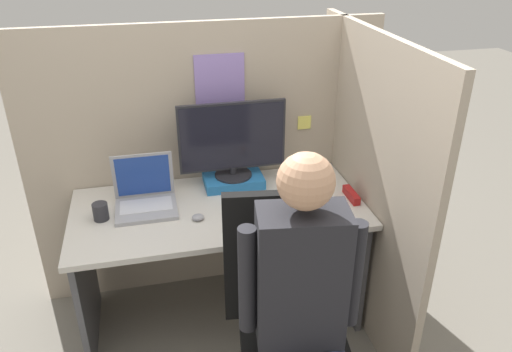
% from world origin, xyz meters
% --- Properties ---
extents(cubicle_panel_back, '(2.01, 0.05, 1.61)m').
position_xyz_m(cubicle_panel_back, '(0.00, 0.74, 0.81)').
color(cubicle_panel_back, tan).
rests_on(cubicle_panel_back, ground).
extents(cubicle_panel_right, '(0.04, 1.36, 1.61)m').
position_xyz_m(cubicle_panel_right, '(0.78, 0.29, 0.80)').
color(cubicle_panel_right, tan).
rests_on(cubicle_panel_right, ground).
extents(desk, '(1.51, 0.72, 0.74)m').
position_xyz_m(desk, '(0.00, 0.36, 0.56)').
color(desk, beige).
rests_on(desk, ground).
extents(paper_box, '(0.33, 0.22, 0.05)m').
position_xyz_m(paper_box, '(0.12, 0.58, 0.76)').
color(paper_box, '#236BAD').
rests_on(paper_box, desk).
extents(monitor, '(0.58, 0.21, 0.43)m').
position_xyz_m(monitor, '(0.12, 0.59, 1.01)').
color(monitor, '#232328').
rests_on(monitor, paper_box).
extents(laptop, '(0.31, 0.26, 0.27)m').
position_xyz_m(laptop, '(-0.37, 0.44, 0.79)').
color(laptop, '#99999E').
rests_on(laptop, desk).
extents(mouse, '(0.06, 0.05, 0.03)m').
position_xyz_m(mouse, '(-0.12, 0.25, 0.75)').
color(mouse, gray).
rests_on(mouse, desk).
extents(stapler, '(0.04, 0.16, 0.04)m').
position_xyz_m(stapler, '(0.70, 0.28, 0.76)').
color(stapler, '#A31919').
rests_on(stapler, desk).
extents(carrot_toy, '(0.04, 0.15, 0.04)m').
position_xyz_m(carrot_toy, '(0.27, 0.13, 0.75)').
color(carrot_toy, orange).
rests_on(carrot_toy, desk).
extents(office_chair, '(0.54, 0.59, 1.08)m').
position_xyz_m(office_chair, '(0.18, -0.31, 0.53)').
color(office_chair, black).
rests_on(office_chair, ground).
extents(person, '(0.48, 0.49, 1.37)m').
position_xyz_m(person, '(0.20, -0.48, 0.78)').
color(person, '#282D4C').
rests_on(person, ground).
extents(pen_cup, '(0.08, 0.08, 0.09)m').
position_xyz_m(pen_cup, '(-0.59, 0.37, 0.78)').
color(pen_cup, '#28282D').
rests_on(pen_cup, desk).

